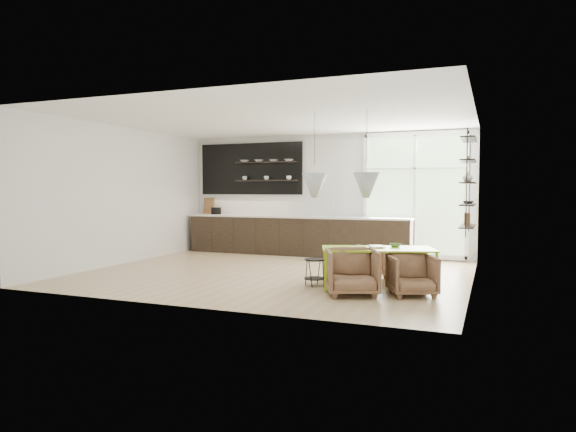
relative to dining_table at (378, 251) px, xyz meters
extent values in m
cube|color=tan|center=(-2.10, 0.73, -0.61)|extent=(7.00, 6.00, 0.01)
cube|color=silver|center=(-2.10, 3.73, 0.85)|extent=(7.00, 0.02, 2.90)
cube|color=silver|center=(-5.60, 0.73, 0.85)|extent=(0.02, 6.00, 2.90)
cube|color=silver|center=(1.40, 0.73, 0.85)|extent=(0.02, 6.00, 2.90)
cube|color=white|center=(-2.10, 0.73, 2.30)|extent=(7.00, 6.00, 0.01)
cube|color=#B2D1A5|center=(0.05, 3.70, 0.85)|extent=(2.20, 0.02, 2.70)
cube|color=white|center=(0.05, 3.67, 0.85)|extent=(2.30, 0.08, 2.80)
cone|color=#B1BAC1|center=(-1.15, 0.23, 1.05)|extent=(0.44, 0.44, 0.42)
cone|color=#B1BAC1|center=(-0.25, 0.23, 1.05)|extent=(0.44, 0.44, 0.42)
cylinder|color=black|center=(-1.15, 0.23, 1.85)|extent=(0.01, 0.01, 0.89)
cylinder|color=black|center=(-0.25, 0.23, 1.85)|extent=(0.01, 0.01, 0.89)
cube|color=black|center=(-2.70, 3.39, -0.15)|extent=(5.50, 0.65, 0.90)
cube|color=silver|center=(-2.70, 3.39, 0.32)|extent=(5.54, 0.69, 0.04)
cube|color=silver|center=(-2.70, 3.71, 0.60)|extent=(5.50, 0.02, 0.55)
cube|color=black|center=(-4.05, 3.69, 1.50)|extent=(2.80, 0.06, 1.30)
cube|color=black|center=(-3.55, 3.55, 1.65)|extent=(1.60, 0.28, 0.03)
cube|color=black|center=(-3.55, 3.55, 1.20)|extent=(1.60, 0.28, 0.03)
cube|color=brown|center=(-5.25, 3.63, 0.55)|extent=(0.30, 0.10, 0.42)
cylinder|color=silver|center=(-1.80, 3.49, 0.52)|extent=(0.02, 0.02, 0.40)
imported|color=white|center=(-4.15, 3.55, 1.69)|extent=(0.22, 0.22, 0.05)
imported|color=white|center=(-3.75, 3.55, 1.69)|extent=(0.22, 0.22, 0.05)
imported|color=white|center=(-3.35, 3.55, 1.69)|extent=(0.22, 0.22, 0.05)
imported|color=white|center=(-2.95, 3.55, 1.69)|extent=(0.22, 0.22, 0.05)
imported|color=white|center=(-4.15, 3.55, 1.26)|extent=(0.12, 0.12, 0.10)
imported|color=white|center=(-3.55, 3.55, 1.26)|extent=(0.12, 0.12, 0.10)
imported|color=white|center=(-2.95, 3.55, 1.26)|extent=(0.12, 0.12, 0.10)
cylinder|color=black|center=(-4.91, 3.41, 0.42)|extent=(0.26, 0.26, 0.16)
cube|color=black|center=(1.26, 1.33, 1.10)|extent=(0.02, 0.02, 1.90)
cube|color=black|center=(1.26, 2.53, 1.10)|extent=(0.02, 0.02, 1.90)
cube|color=black|center=(1.26, 1.93, 0.30)|extent=(0.26, 1.20, 0.02)
cube|color=black|center=(1.26, 1.93, 0.70)|extent=(0.26, 1.20, 0.02)
cube|color=black|center=(1.26, 1.93, 1.10)|extent=(0.26, 1.20, 0.02)
cube|color=black|center=(1.26, 1.93, 1.50)|extent=(0.26, 1.20, 0.03)
cube|color=black|center=(1.26, 1.93, 1.90)|extent=(0.26, 1.20, 0.03)
imported|color=white|center=(1.26, 1.68, 1.21)|extent=(0.18, 0.18, 0.19)
imported|color=#333338|center=(1.26, 2.13, 0.74)|extent=(0.22, 0.22, 0.05)
imported|color=white|center=(1.26, 2.03, 1.56)|extent=(0.10, 0.10, 0.09)
cube|color=brown|center=(1.26, 1.83, 0.43)|extent=(0.10, 0.18, 0.24)
cube|color=#97D016|center=(0.00, 0.00, 0.03)|extent=(1.93, 1.32, 0.03)
cube|color=#97D016|center=(-0.68, -0.61, -0.29)|extent=(0.05, 0.05, 0.62)
cube|color=#97D016|center=(-0.91, 0.07, -0.29)|extent=(0.05, 0.05, 0.62)
cube|color=#97D016|center=(0.91, -0.07, -0.29)|extent=(0.05, 0.05, 0.62)
cube|color=#97D016|center=(0.68, 0.61, -0.29)|extent=(0.05, 0.05, 0.62)
imported|color=brown|center=(-0.62, 0.61, -0.30)|extent=(0.91, 0.91, 0.60)
imported|color=brown|center=(0.27, 0.78, -0.30)|extent=(0.87, 0.88, 0.61)
imported|color=brown|center=(-0.24, -0.69, -0.25)|extent=(0.99, 1.00, 0.70)
imported|color=brown|center=(0.60, -0.40, -0.30)|extent=(0.87, 0.88, 0.61)
cylinder|color=black|center=(-1.00, -0.20, -0.17)|extent=(0.33, 0.33, 0.02)
cylinder|color=black|center=(-1.00, -0.20, -0.48)|extent=(0.35, 0.35, 0.02)
cylinder|color=black|center=(-0.84, -0.22, -0.38)|extent=(0.01, 0.01, 0.43)
cylinder|color=black|center=(-0.98, -0.05, -0.38)|extent=(0.01, 0.01, 0.43)
cylinder|color=black|center=(-1.15, -0.19, -0.38)|extent=(0.01, 0.01, 0.43)
cylinder|color=black|center=(-1.02, -0.36, -0.38)|extent=(0.01, 0.01, 0.43)
imported|color=white|center=(-0.13, 0.03, 0.06)|extent=(0.32, 0.36, 0.03)
imported|color=#517B46|center=(0.23, 0.27, 0.07)|extent=(0.25, 0.25, 0.06)
camera|label=1|loc=(1.69, -8.10, 0.98)|focal=32.00mm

